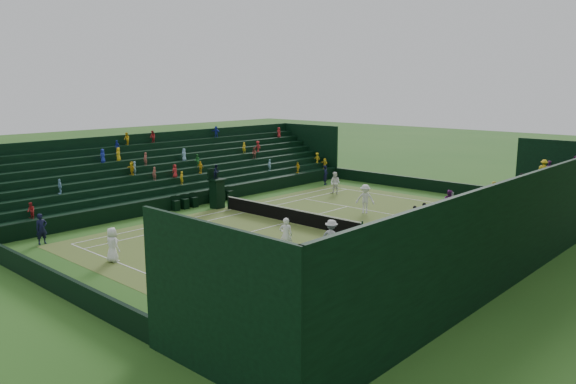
% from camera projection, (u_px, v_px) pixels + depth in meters
% --- Properties ---
extents(ground, '(160.00, 160.00, 0.00)m').
position_uv_depth(ground, '(288.00, 222.00, 36.16)').
color(ground, '#295D1D').
rests_on(ground, ground).
extents(court_surface, '(12.97, 26.77, 0.01)m').
position_uv_depth(court_surface, '(288.00, 222.00, 36.15)').
color(court_surface, '#3B6D24').
rests_on(court_surface, ground).
extents(perimeter_wall_north, '(17.17, 0.20, 1.00)m').
position_uv_depth(perimeter_wall_north, '(414.00, 183.00, 47.56)').
color(perimeter_wall_north, black).
rests_on(perimeter_wall_north, ground).
extents(perimeter_wall_south, '(17.17, 0.20, 1.00)m').
position_uv_depth(perimeter_wall_south, '(43.00, 276.00, 24.57)').
color(perimeter_wall_south, black).
rests_on(perimeter_wall_south, ground).
extents(perimeter_wall_east, '(0.20, 31.77, 1.00)m').
position_uv_depth(perimeter_wall_east, '(403.00, 239.00, 30.43)').
color(perimeter_wall_east, black).
rests_on(perimeter_wall_east, ground).
extents(perimeter_wall_west, '(0.20, 31.77, 1.00)m').
position_uv_depth(perimeter_wall_west, '(204.00, 197.00, 41.69)').
color(perimeter_wall_west, black).
rests_on(perimeter_wall_west, ground).
extents(north_grandstand, '(6.60, 32.00, 4.90)m').
position_uv_depth(north_grandstand, '(478.00, 234.00, 27.46)').
color(north_grandstand, black).
rests_on(north_grandstand, ground).
extents(south_grandstand, '(6.60, 32.00, 4.90)m').
position_uv_depth(south_grandstand, '(170.00, 177.00, 44.27)').
color(south_grandstand, black).
rests_on(south_grandstand, ground).
extents(tennis_net, '(11.67, 0.10, 1.06)m').
position_uv_depth(tennis_net, '(288.00, 214.00, 36.06)').
color(tennis_net, black).
rests_on(tennis_net, ground).
extents(umpire_chair, '(1.00, 1.00, 3.15)m').
position_uv_depth(umpire_chair, '(217.00, 190.00, 40.16)').
color(umpire_chair, black).
rests_on(umpire_chair, ground).
extents(courtside_chairs, '(0.48, 5.46, 1.05)m').
position_uv_depth(courtside_chairs, '(204.00, 200.00, 41.30)').
color(courtside_chairs, black).
rests_on(courtside_chairs, ground).
extents(player_near_west, '(0.90, 0.62, 1.77)m').
position_uv_depth(player_near_west, '(112.00, 245.00, 27.95)').
color(player_near_west, white).
rests_on(player_near_west, ground).
extents(player_near_east, '(0.83, 0.79, 1.91)m').
position_uv_depth(player_near_east, '(286.00, 235.00, 29.47)').
color(player_near_east, white).
rests_on(player_near_east, ground).
extents(player_far_west, '(0.95, 0.78, 1.81)m').
position_uv_depth(player_far_west, '(335.00, 183.00, 45.35)').
color(player_far_west, white).
rests_on(player_far_west, ground).
extents(player_far_east, '(1.50, 1.26, 2.01)m').
position_uv_depth(player_far_east, '(365.00, 199.00, 38.58)').
color(player_far_east, white).
rests_on(player_far_east, ground).
extents(line_judge_north, '(0.63, 0.74, 1.72)m').
position_uv_depth(line_judge_north, '(326.00, 175.00, 49.69)').
color(line_judge_north, black).
rests_on(line_judge_north, ground).
extents(line_judge_south, '(0.44, 0.65, 1.73)m').
position_uv_depth(line_judge_south, '(41.00, 229.00, 31.13)').
color(line_judge_south, black).
rests_on(line_judge_south, ground).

